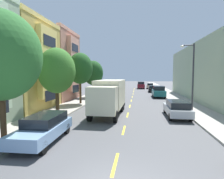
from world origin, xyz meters
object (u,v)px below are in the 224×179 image
at_px(street_tree_farthest, 93,73).
at_px(parked_sedan_navy, 101,96).
at_px(parked_pickup_orange, 117,86).
at_px(moving_burgundy_sedan, 141,85).
at_px(street_tree_third, 80,69).
at_px(street_lamp, 191,73).
at_px(parked_sedan_black, 153,89).
at_px(street_tree_nearest, 0,56).
at_px(parked_suv_forest, 108,90).
at_px(delivery_box_truck, 109,95).
at_px(parked_suv_teal, 159,91).
at_px(parked_suv_red, 112,88).
at_px(street_tree_second, 57,71).
at_px(parked_hatchback_champagne, 150,86).
at_px(parked_wagon_silver, 177,108).
at_px(parked_wagon_sky, 44,127).

height_order(street_tree_farthest, parked_sedan_navy, street_tree_farthest).
bearing_deg(parked_pickup_orange, parked_sedan_navy, -89.54).
bearing_deg(parked_pickup_orange, moving_burgundy_sedan, 29.96).
bearing_deg(street_tree_third, street_lamp, -20.73).
bearing_deg(parked_pickup_orange, parked_sedan_black, -37.09).
distance_m(street_tree_nearest, parked_suv_forest, 24.98).
relative_size(delivery_box_truck, parked_sedan_navy, 1.73).
bearing_deg(parked_suv_teal, moving_burgundy_sedan, 97.49).
bearing_deg(parked_pickup_orange, parked_suv_red, -89.93).
height_order(delivery_box_truck, parked_sedan_navy, delivery_box_truck).
bearing_deg(moving_burgundy_sedan, parked_sedan_black, -76.56).
bearing_deg(parked_sedan_navy, parked_suv_red, 90.74).
xyz_separation_m(street_lamp, delivery_box_truck, (-7.74, -0.83, -2.10)).
bearing_deg(street_tree_nearest, street_tree_third, 90.00).
distance_m(street_tree_second, parked_hatchback_champagne, 38.39).
bearing_deg(parked_pickup_orange, street_lamp, -71.16).
bearing_deg(street_tree_second, street_tree_farthest, 90.00).
distance_m(parked_pickup_orange, parked_suv_forest, 15.28).
distance_m(street_tree_second, parked_suv_forest, 17.95).
distance_m(parked_suv_red, moving_burgundy_sedan, 14.51).
bearing_deg(parked_wagon_silver, street_tree_third, 150.96).
height_order(parked_pickup_orange, moving_burgundy_sedan, moving_burgundy_sedan).
xyz_separation_m(parked_suv_red, parked_wagon_sky, (0.06, -29.74, -0.18)).
xyz_separation_m(parked_wagon_silver, parked_pickup_orange, (-8.88, 31.80, 0.02)).
bearing_deg(street_tree_farthest, parked_sedan_navy, -63.63).
relative_size(street_lamp, parked_wagon_sky, 1.39).
xyz_separation_m(street_tree_third, street_tree_farthest, (0.00, 7.05, -0.50)).
bearing_deg(parked_suv_forest, street_tree_third, -100.61).
bearing_deg(moving_burgundy_sedan, parked_sedan_navy, -102.81).
xyz_separation_m(street_tree_farthest, parked_wagon_sky, (2.03, -20.51, -3.31)).
bearing_deg(delivery_box_truck, street_tree_farthest, 110.14).
relative_size(parked_wagon_silver, parked_pickup_orange, 0.89).
xyz_separation_m(parked_hatchback_champagne, parked_wagon_sky, (-8.65, -43.13, 0.05)).
distance_m(street_tree_third, parked_pickup_orange, 26.13).
bearing_deg(moving_burgundy_sedan, street_tree_farthest, -110.17).
height_order(parked_hatchback_champagne, parked_pickup_orange, parked_pickup_orange).
bearing_deg(parked_sedan_black, street_tree_second, -112.02).
height_order(parked_suv_red, parked_suv_teal, same).
height_order(parked_sedan_black, parked_sedan_navy, same).
bearing_deg(parked_hatchback_champagne, parked_wagon_silver, -89.75).
xyz_separation_m(street_tree_third, parked_wagon_silver, (10.84, -6.02, -3.81)).
height_order(street_tree_second, parked_hatchback_champagne, street_tree_second).
bearing_deg(street_tree_farthest, parked_suv_teal, 11.62).
xyz_separation_m(parked_suv_red, parked_wagon_silver, (8.87, -22.30, -0.18)).
height_order(street_tree_nearest, parked_hatchback_champagne, street_tree_nearest).
bearing_deg(parked_pickup_orange, parked_wagon_silver, -74.39).
height_order(parked_suv_teal, parked_wagon_sky, parked_suv_teal).
distance_m(parked_hatchback_champagne, parked_wagon_silver, 35.68).
height_order(street_tree_nearest, parked_suv_red, street_tree_nearest).
bearing_deg(parked_wagon_sky, street_tree_farthest, 95.65).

